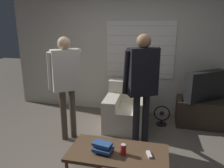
% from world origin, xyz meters
% --- Properties ---
extents(ground_plane, '(16.00, 16.00, 0.00)m').
position_xyz_m(ground_plane, '(0.00, 0.00, 0.00)').
color(ground_plane, '#665B51').
extents(wall_back, '(5.20, 0.08, 2.55)m').
position_xyz_m(wall_back, '(0.01, 2.03, 1.28)').
color(wall_back, '#BCB7A8').
rests_on(wall_back, ground_plane).
extents(armchair_beige, '(0.81, 0.84, 0.81)m').
position_xyz_m(armchair_beige, '(0.07, 1.28, 0.32)').
color(armchair_beige, beige).
rests_on(armchair_beige, ground_plane).
extents(coffee_table, '(1.16, 0.58, 0.42)m').
position_xyz_m(coffee_table, '(0.21, -0.25, 0.38)').
color(coffee_table, brown).
rests_on(coffee_table, ground_plane).
extents(tv_stand, '(0.93, 0.53, 0.50)m').
position_xyz_m(tv_stand, '(1.43, 1.63, 0.25)').
color(tv_stand, '#33281E').
rests_on(tv_stand, ground_plane).
extents(tv, '(0.79, 0.69, 0.54)m').
position_xyz_m(tv, '(1.43, 1.63, 0.77)').
color(tv, black).
rests_on(tv, tv_stand).
extents(person_left_standing, '(0.52, 0.85, 1.67)m').
position_xyz_m(person_left_standing, '(-0.80, 0.61, 1.06)').
color(person_left_standing, '#4C4233').
rests_on(person_left_standing, ground_plane).
extents(person_right_standing, '(0.52, 0.86, 1.73)m').
position_xyz_m(person_right_standing, '(0.39, 0.53, 1.10)').
color(person_right_standing, black).
rests_on(person_right_standing, ground_plane).
extents(book_stack, '(0.25, 0.20, 0.13)m').
position_xyz_m(book_stack, '(0.05, -0.31, 0.48)').
color(book_stack, '#284C89').
rests_on(book_stack, coffee_table).
extents(soda_can, '(0.07, 0.07, 0.13)m').
position_xyz_m(soda_can, '(0.29, -0.29, 0.48)').
color(soda_can, red).
rests_on(soda_can, coffee_table).
extents(spare_remote, '(0.08, 0.14, 0.02)m').
position_xyz_m(spare_remote, '(0.57, -0.25, 0.43)').
color(spare_remote, white).
rests_on(spare_remote, coffee_table).
extents(floor_fan, '(0.30, 0.20, 0.38)m').
position_xyz_m(floor_fan, '(0.70, 1.47, 0.18)').
color(floor_fan, black).
rests_on(floor_fan, ground_plane).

